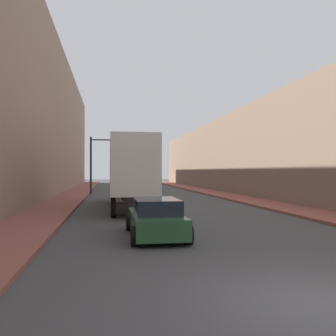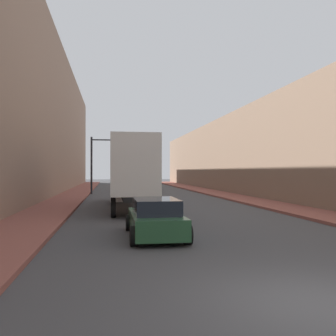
% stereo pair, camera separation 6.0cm
% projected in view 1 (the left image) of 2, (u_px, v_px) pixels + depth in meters
% --- Properties ---
extents(ground_plane, '(200.00, 200.00, 0.00)m').
position_uv_depth(ground_plane, '(323.00, 305.00, 6.56)').
color(ground_plane, '#424244').
extents(sidewalk_right, '(2.82, 80.00, 0.15)m').
position_uv_depth(sidewalk_right, '(219.00, 194.00, 37.30)').
color(sidewalk_right, brown).
rests_on(sidewalk_right, ground).
extents(sidewalk_left, '(2.82, 80.00, 0.15)m').
position_uv_depth(sidewalk_left, '(72.00, 195.00, 35.09)').
color(sidewalk_left, brown).
rests_on(sidewalk_left, ground).
extents(building_right, '(6.00, 80.00, 8.35)m').
position_uv_depth(building_right, '(260.00, 153.00, 38.02)').
color(building_right, '#846B56').
rests_on(building_right, ground).
extents(building_left, '(6.00, 80.00, 15.30)m').
position_uv_depth(building_left, '(23.00, 114.00, 34.46)').
color(building_left, '#997A66').
rests_on(building_left, ground).
extents(semi_truck, '(2.46, 12.95, 4.24)m').
position_uv_depth(semi_truck, '(129.00, 171.00, 24.18)').
color(semi_truck, silver).
rests_on(semi_truck, ground).
extents(sedan_car, '(1.97, 4.39, 1.38)m').
position_uv_depth(sedan_car, '(156.00, 218.00, 13.37)').
color(sedan_car, '#234C2D').
rests_on(sedan_car, ground).
extents(traffic_signal_gantry, '(6.83, 0.35, 5.86)m').
position_uv_depth(traffic_signal_gantry, '(108.00, 154.00, 38.54)').
color(traffic_signal_gantry, black).
rests_on(traffic_signal_gantry, ground).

